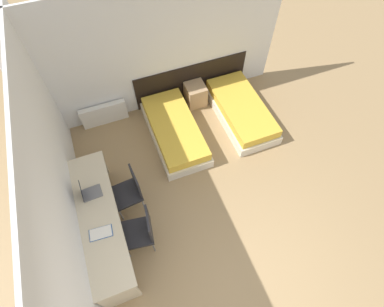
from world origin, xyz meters
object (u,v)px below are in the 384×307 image
(bed_near_window, at_px, (175,131))
(bed_near_door, at_px, (241,111))
(nightstand, at_px, (195,94))
(chair_near_notebook, at_px, (141,230))
(laptop, at_px, (88,192))
(chair_near_laptop, at_px, (129,190))

(bed_near_window, xyz_separation_m, bed_near_door, (1.51, 0.00, 0.00))
(nightstand, bearing_deg, chair_near_notebook, -126.35)
(bed_near_door, relative_size, laptop, 6.14)
(bed_near_window, relative_size, chair_near_laptop, 2.02)
(bed_near_door, relative_size, nightstand, 3.90)
(nightstand, height_order, laptop, laptop)
(chair_near_notebook, bearing_deg, nightstand, 61.94)
(bed_near_door, height_order, chair_near_notebook, chair_near_notebook)
(chair_near_laptop, distance_m, laptop, 0.66)
(chair_near_laptop, bearing_deg, bed_near_window, 38.97)
(nightstand, distance_m, chair_near_laptop, 2.73)
(chair_near_laptop, relative_size, laptop, 3.04)
(bed_near_window, height_order, bed_near_door, same)
(chair_near_laptop, xyz_separation_m, laptop, (-0.60, 0.05, 0.27))
(bed_near_window, distance_m, chair_near_laptop, 1.68)
(bed_near_door, relative_size, chair_near_laptop, 2.02)
(bed_near_door, bearing_deg, bed_near_window, 180.00)
(bed_near_door, relative_size, chair_near_notebook, 2.02)
(bed_near_window, xyz_separation_m, nightstand, (0.75, 0.75, 0.05))
(bed_near_window, bearing_deg, chair_near_laptop, -135.88)
(bed_near_window, xyz_separation_m, laptop, (-1.79, -1.11, 0.59))
(laptop, bearing_deg, chair_near_notebook, -54.77)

